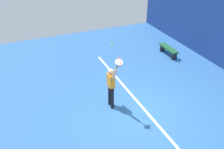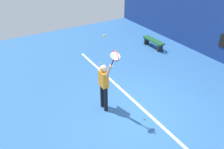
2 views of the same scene
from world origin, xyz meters
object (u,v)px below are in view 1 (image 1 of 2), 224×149
at_px(tennis_player, 111,85).
at_px(court_bench, 168,49).
at_px(tennis_ball, 112,45).
at_px(water_bottle, 178,60).
at_px(tennis_racket, 119,63).
at_px(spare_ball, 115,68).

distance_m(tennis_player, court_bench, 5.64).
xyz_separation_m(tennis_ball, water_bottle, (-2.17, 4.69, -2.54)).
relative_size(tennis_racket, water_bottle, 2.54).
bearing_deg(court_bench, water_bottle, -0.00).
bearing_deg(court_bench, spare_ball, -85.99).
height_order(tennis_racket, tennis_ball, tennis_ball).
distance_m(tennis_ball, water_bottle, 5.75).
distance_m(tennis_racket, tennis_ball, 0.73).
bearing_deg(tennis_player, spare_ball, 153.46).
relative_size(tennis_player, tennis_ball, 28.51).
distance_m(tennis_racket, court_bench, 6.30).
distance_m(tennis_player, spare_ball, 3.28).
bearing_deg(spare_ball, tennis_ball, -25.84).
xyz_separation_m(tennis_player, spare_ball, (-2.80, 1.40, -0.98)).
xyz_separation_m(tennis_ball, spare_ball, (-2.85, 1.38, -2.62)).
height_order(tennis_ball, court_bench, tennis_ball).
relative_size(court_bench, spare_ball, 20.59).
relative_size(tennis_ball, water_bottle, 0.28).
height_order(tennis_racket, spare_ball, tennis_racket).
relative_size(tennis_racket, court_bench, 0.44).
height_order(tennis_ball, water_bottle, tennis_ball).
xyz_separation_m(court_bench, spare_ball, (0.23, -3.31, -0.30)).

